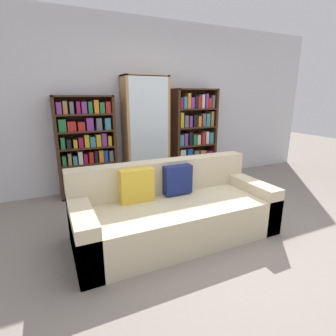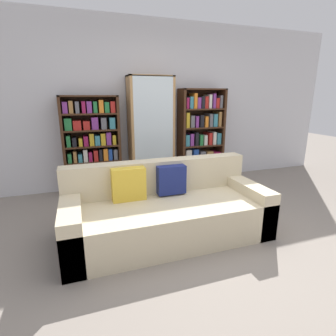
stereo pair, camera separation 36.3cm
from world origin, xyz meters
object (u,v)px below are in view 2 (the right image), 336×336
at_px(display_cabinet, 151,133).
at_px(bookshelf_right, 201,138).
at_px(couch, 166,211).
at_px(wine_bottle, 199,189).
at_px(bookshelf_left, 92,146).

distance_m(display_cabinet, bookshelf_right, 0.93).
distance_m(couch, wine_bottle, 1.15).
bearing_deg(couch, display_cabinet, 79.78).
height_order(display_cabinet, wine_bottle, display_cabinet).
bearing_deg(bookshelf_right, wine_bottle, -116.11).
bearing_deg(couch, wine_bottle, 45.75).
distance_m(display_cabinet, wine_bottle, 1.24).
bearing_deg(wine_bottle, couch, -134.25).
xyz_separation_m(display_cabinet, bookshelf_right, (0.92, 0.02, -0.12)).
height_order(display_cabinet, bookshelf_right, display_cabinet).
relative_size(bookshelf_left, bookshelf_right, 0.93).
relative_size(couch, bookshelf_right, 1.33).
bearing_deg(wine_bottle, bookshelf_right, 63.89).
relative_size(couch, bookshelf_left, 1.43).
relative_size(couch, wine_bottle, 5.72).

